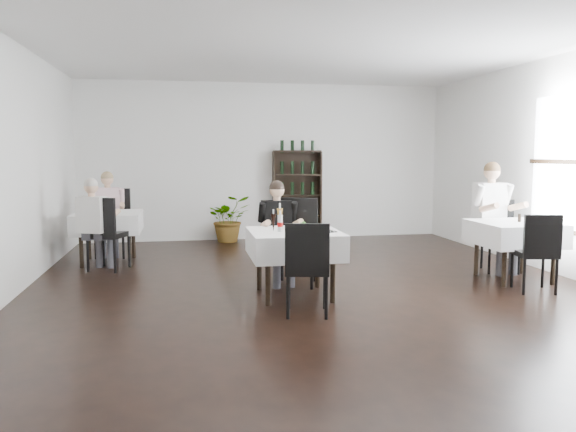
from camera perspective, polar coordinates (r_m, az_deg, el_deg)
The scene contains 23 objects.
room_shell at distance 6.49m, azimuth 3.27°, elevation 4.94°, with size 9.00×9.00×9.00m.
wine_shelf at distance 10.87m, azimuth 0.93°, elevation 2.07°, with size 0.90×0.28×1.75m.
main_table at distance 6.51m, azimuth 0.65°, elevation -2.82°, with size 1.03×1.03×0.77m.
left_table at distance 8.94m, azimuth -17.84°, elevation -0.62°, with size 0.98×0.98×0.77m.
right_table at distance 7.92m, azimuth 22.03°, elevation -1.65°, with size 0.98×0.98×0.77m.
potted_tree at distance 10.61m, azimuth -6.01°, elevation -0.26°, with size 0.80×0.69×0.88m, color #26561D.
main_chair_far at distance 7.15m, azimuth 0.96°, elevation -1.98°, with size 0.63×0.63×1.09m.
main_chair_near at distance 5.72m, azimuth 1.95°, elevation -4.77°, with size 0.53×0.53×0.97m.
left_chair_far at distance 9.54m, azimuth -17.31°, elevation -0.17°, with size 0.56×0.56×1.09m.
left_chair_near at distance 8.33m, azimuth -18.11°, elevation -1.25°, with size 0.63×0.63×1.05m.
right_chair_far at distance 8.52m, azimuth 20.66°, elevation -1.38°, with size 0.56×0.56×1.00m.
right_chair_near at distance 7.31m, azimuth 24.04°, elevation -2.97°, with size 0.51×0.52×0.95m.
diner_main at distance 7.14m, azimuth -1.00°, elevation -0.84°, with size 0.52×0.53×1.32m.
diner_left_far at distance 9.56m, azimuth -17.81°, elevation 0.88°, with size 0.54×0.55×1.37m.
diner_left_near at distance 8.32m, azimuth -19.05°, elevation -0.13°, with size 0.58×0.61×1.33m.
diner_right_far at distance 8.39m, azimuth 20.20°, elevation 0.76°, with size 0.62×0.65×1.55m.
plate_far at distance 6.80m, azimuth 1.28°, elevation -1.03°, with size 0.22×0.22×0.07m.
plate_near at distance 6.38m, azimuth 1.74°, elevation -1.48°, with size 0.31×0.31×0.09m.
pilsner_dark at distance 6.42m, azimuth -1.49°, elevation -0.66°, with size 0.06×0.06×0.26m.
pilsner_lager at distance 6.60m, azimuth -0.83°, elevation -0.27°, with size 0.07×0.07×0.31m.
coke_bottle at distance 6.41m, azimuth -0.81°, elevation -0.74°, with size 0.06×0.06×0.24m.
napkin_cutlery at distance 6.42m, azimuth 4.06°, elevation -1.57°, with size 0.21×0.19×0.02m.
pepper_mill at distance 7.94m, azimuth 22.46°, elevation -0.17°, with size 0.04×0.04×0.11m, color black.
Camera 1 is at (-1.54, -6.31, 1.66)m, focal length 35.00 mm.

